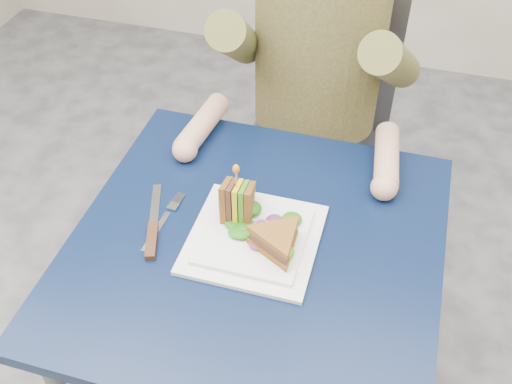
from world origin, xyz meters
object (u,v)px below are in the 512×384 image
(diner, at_px, (320,26))
(plate, at_px, (254,238))
(chair, at_px, (318,120))
(sandwich_flat, at_px, (277,240))
(table, at_px, (256,267))
(knife, at_px, (152,234))
(fork, at_px, (162,222))
(sandwich_upright, at_px, (237,203))

(diner, xyz_separation_m, plate, (-0.00, -0.58, -0.18))
(chair, xyz_separation_m, sandwich_flat, (0.05, -0.72, 0.23))
(table, relative_size, knife, 3.49)
(knife, bearing_deg, sandwich_flat, 4.16)
(chair, relative_size, sandwich_flat, 5.42)
(sandwich_flat, bearing_deg, fork, 175.64)
(table, height_order, sandwich_upright, sandwich_upright)
(diner, relative_size, fork, 4.15)
(fork, bearing_deg, table, 0.91)
(table, xyz_separation_m, fork, (-0.20, -0.00, 0.08))
(chair, bearing_deg, knife, -105.87)
(plate, bearing_deg, knife, -167.91)
(table, bearing_deg, sandwich_upright, 138.37)
(knife, bearing_deg, diner, 71.46)
(diner, bearing_deg, table, -90.00)
(plate, relative_size, sandwich_flat, 1.52)
(sandwich_upright, distance_m, knife, 0.19)
(plate, xyz_separation_m, knife, (-0.21, -0.04, -0.00))
(diner, relative_size, sandwich_upright, 5.02)
(fork, bearing_deg, sandwich_upright, 18.55)
(chair, distance_m, sandwich_flat, 0.76)
(chair, xyz_separation_m, fork, (-0.20, -0.70, 0.19))
(diner, xyz_separation_m, knife, (-0.21, -0.62, -0.18))
(fork, bearing_deg, chair, 73.71)
(knife, bearing_deg, chair, 74.13)
(diner, distance_m, knife, 0.68)
(sandwich_flat, height_order, sandwich_upright, sandwich_upright)
(table, distance_m, plate, 0.09)
(sandwich_flat, xyz_separation_m, knife, (-0.26, -0.02, -0.04))
(plate, height_order, sandwich_flat, sandwich_flat)
(diner, xyz_separation_m, sandwich_flat, (0.05, -0.61, -0.14))
(table, bearing_deg, sandwich_flat, -24.06)
(sandwich_flat, bearing_deg, table, 155.94)
(chair, bearing_deg, diner, -90.00)
(chair, xyz_separation_m, plate, (-0.00, -0.69, 0.20))
(sandwich_flat, distance_m, fork, 0.26)
(table, height_order, fork, fork)
(plate, relative_size, fork, 1.45)
(chair, height_order, knife, chair)
(knife, bearing_deg, sandwich_upright, 29.66)
(table, height_order, plate, plate)
(sandwich_upright, bearing_deg, plate, -42.55)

